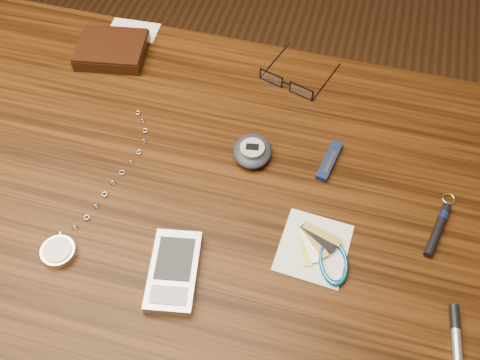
{
  "coord_description": "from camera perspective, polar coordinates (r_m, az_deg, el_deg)",
  "views": [
    {
      "loc": [
        0.21,
        -0.42,
        1.43
      ],
      "look_at": [
        0.09,
        0.03,
        0.76
      ],
      "focal_mm": 40.0,
      "sensor_mm": 36.0,
      "label": 1
    }
  ],
  "objects": [
    {
      "name": "pocket_knife",
      "position": [
        0.86,
        9.52,
        2.04
      ],
      "size": [
        0.03,
        0.08,
        0.01
      ],
      "color": "#101A36",
      "rests_on": "desk"
    },
    {
      "name": "pda_phone",
      "position": [
        0.75,
        -7.08,
        -9.6
      ],
      "size": [
        0.08,
        0.13,
        0.02
      ],
      "color": "#ADACB0",
      "rests_on": "desk"
    },
    {
      "name": "black_blue_pen",
      "position": [
        0.83,
        20.41,
        -4.81
      ],
      "size": [
        0.03,
        0.09,
        0.01
      ],
      "color": "black",
      "rests_on": "desk"
    },
    {
      "name": "pocket_watch",
      "position": [
        0.8,
        -18.46,
        -6.76
      ],
      "size": [
        0.07,
        0.31,
        0.02
      ],
      "color": "#BDBCC1",
      "rests_on": "desk"
    },
    {
      "name": "desk",
      "position": [
        0.91,
        -5.73,
        -4.3
      ],
      "size": [
        1.0,
        0.7,
        0.75
      ],
      "color": "#341A08",
      "rests_on": "ground"
    },
    {
      "name": "notepad_keys",
      "position": [
        0.77,
        8.9,
        -7.78
      ],
      "size": [
        0.12,
        0.11,
        0.01
      ],
      "color": "white",
      "rests_on": "desk"
    },
    {
      "name": "eyeglasses",
      "position": [
        0.95,
        5.13,
        10.29
      ],
      "size": [
        0.13,
        0.14,
        0.02
      ],
      "color": "black",
      "rests_on": "desk"
    },
    {
      "name": "wallet_and_card",
      "position": [
        1.04,
        -13.46,
        13.42
      ],
      "size": [
        0.14,
        0.16,
        0.03
      ],
      "color": "black",
      "rests_on": "desk"
    },
    {
      "name": "pedometer",
      "position": [
        0.85,
        1.33,
        3.12
      ],
      "size": [
        0.07,
        0.08,
        0.03
      ],
      "color": "#1F222B",
      "rests_on": "desk"
    },
    {
      "name": "gold_ring",
      "position": [
        0.87,
        21.37,
        -1.89
      ],
      "size": [
        0.02,
        0.02,
        0.0
      ],
      "primitive_type": "torus",
      "rotation": [
        0.0,
        0.0,
        0.08
      ],
      "color": "#DEBC63",
      "rests_on": "desk"
    },
    {
      "name": "ground",
      "position": [
        1.51,
        -3.62,
        -16.93
      ],
      "size": [
        3.8,
        3.8,
        0.0
      ],
      "primitive_type": "plane",
      "color": "#472814",
      "rests_on": "ground"
    },
    {
      "name": "silver_pen",
      "position": [
        0.76,
        22.17,
        -16.78
      ],
      "size": [
        0.03,
        0.15,
        0.01
      ],
      "color": "#B2B2B6",
      "rests_on": "desk"
    }
  ]
}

